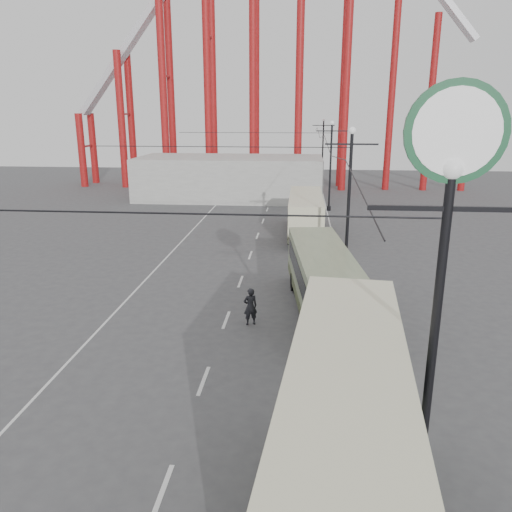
# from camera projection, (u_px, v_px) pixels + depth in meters

# --- Properties ---
(ground) EXTENTS (160.00, 160.00, 0.00)m
(ground) POSITION_uv_depth(u_px,v_px,m) (210.00, 448.00, 15.70)
(ground) COLOR #444446
(ground) RESTS_ON ground
(road_markings) EXTENTS (12.52, 120.00, 0.01)m
(road_markings) POSITION_uv_depth(u_px,v_px,m) (249.00, 264.00, 34.62)
(road_markings) COLOR silver
(road_markings) RESTS_ON ground
(lamp_post_near) EXTENTS (3.20, 0.44, 10.80)m
(lamp_post_near) POSITION_uv_depth(u_px,v_px,m) (446.00, 230.00, 10.15)
(lamp_post_near) COLOR black
(lamp_post_near) RESTS_ON ground
(lamp_post_mid) EXTENTS (3.20, 0.44, 9.32)m
(lamp_post_mid) POSITION_uv_depth(u_px,v_px,m) (349.00, 203.00, 31.12)
(lamp_post_mid) COLOR black
(lamp_post_mid) RESTS_ON ground
(lamp_post_far) EXTENTS (3.20, 0.44, 9.32)m
(lamp_post_far) POSITION_uv_depth(u_px,v_px,m) (330.00, 167.00, 52.17)
(lamp_post_far) COLOR black
(lamp_post_far) RESTS_ON ground
(lamp_post_distant) EXTENTS (3.20, 0.44, 9.32)m
(lamp_post_distant) POSITION_uv_depth(u_px,v_px,m) (323.00, 151.00, 73.21)
(lamp_post_distant) COLOR black
(lamp_post_distant) RESTS_ON ground
(roller_coaster) EXTENTS (52.95, 5.00, 55.48)m
(roller_coaster) POSITION_uv_depth(u_px,v_px,m) (266.00, 9.00, 63.97)
(roller_coaster) COLOR maroon
(roller_coaster) RESTS_ON ground
(fairground_shed) EXTENTS (22.00, 10.00, 5.00)m
(fairground_shed) POSITION_uv_depth(u_px,v_px,m) (230.00, 178.00, 60.49)
(fairground_shed) COLOR #A1A19C
(fairground_shed) RESTS_ON ground
(double_decker_bus) EXTENTS (3.41, 10.04, 5.29)m
(double_decker_bus) POSITION_uv_depth(u_px,v_px,m) (344.00, 446.00, 11.19)
(double_decker_bus) COLOR #3C4525
(double_decker_bus) RESTS_ON ground
(single_decker_green) EXTENTS (3.92, 11.92, 3.31)m
(single_decker_green) POSITION_uv_depth(u_px,v_px,m) (323.00, 279.00, 25.70)
(single_decker_green) COLOR #71805D
(single_decker_green) RESTS_ON ground
(single_decker_cream) EXTENTS (2.81, 10.99, 3.41)m
(single_decker_cream) POSITION_uv_depth(u_px,v_px,m) (306.00, 213.00, 42.42)
(single_decker_cream) COLOR beige
(single_decker_cream) RESTS_ON ground
(pedestrian) EXTENTS (0.82, 0.69, 1.91)m
(pedestrian) POSITION_uv_depth(u_px,v_px,m) (250.00, 307.00, 24.56)
(pedestrian) COLOR black
(pedestrian) RESTS_ON ground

